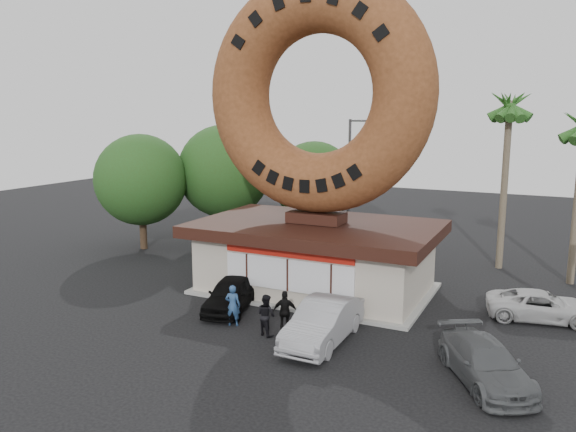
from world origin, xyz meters
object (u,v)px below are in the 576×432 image
(person_right, at_px, (285,312))
(car_white, at_px, (542,306))
(giant_donut, at_px, (318,94))
(car_black, at_px, (230,294))
(person_center, at_px, (266,315))
(car_silver, at_px, (323,322))
(person_left, at_px, (233,305))
(street_lamp, at_px, (351,175))
(donut_shop, at_px, (316,254))
(car_grey, at_px, (485,363))

(person_right, distance_m, car_white, 10.57)
(giant_donut, height_order, car_black, giant_donut)
(giant_donut, relative_size, person_center, 6.70)
(car_black, distance_m, car_silver, 5.15)
(person_center, height_order, car_black, person_center)
(person_left, bearing_deg, car_white, -168.56)
(giant_donut, xyz_separation_m, person_center, (0.50, -5.97, -8.39))
(street_lamp, xyz_separation_m, car_black, (-0.37, -14.15, -3.79))
(car_black, bearing_deg, donut_shop, 47.53)
(giant_donut, distance_m, person_left, 10.17)
(person_center, distance_m, car_grey, 8.00)
(person_right, distance_m, car_black, 3.49)
(donut_shop, height_order, giant_donut, giant_donut)
(donut_shop, xyz_separation_m, person_right, (1.03, -5.39, -0.94))
(person_left, xyz_separation_m, car_black, (-1.06, 1.53, -0.15))
(street_lamp, bearing_deg, person_right, -79.41)
(car_black, xyz_separation_m, car_silver, (4.92, -1.51, 0.09))
(donut_shop, height_order, street_lamp, street_lamp)
(car_grey, bearing_deg, donut_shop, 111.90)
(person_left, distance_m, car_silver, 3.86)
(person_center, bearing_deg, car_silver, -150.67)
(person_right, bearing_deg, person_left, -14.94)
(giant_donut, relative_size, car_silver, 2.29)
(car_black, bearing_deg, person_center, -48.05)
(car_black, bearing_deg, car_silver, -31.17)
(giant_donut, xyz_separation_m, person_left, (-1.16, -5.68, -8.36))
(donut_shop, relative_size, car_grey, 2.51)
(car_silver, bearing_deg, donut_shop, 115.62)
(street_lamp, bearing_deg, person_center, -81.62)
(car_white, bearing_deg, car_black, 99.96)
(donut_shop, xyz_separation_m, street_lamp, (-1.86, 10.02, 2.72))
(person_right, bearing_deg, car_black, -43.10)
(person_center, bearing_deg, person_right, -112.14)
(giant_donut, bearing_deg, person_right, -79.26)
(donut_shop, relative_size, car_white, 2.60)
(street_lamp, bearing_deg, person_left, -87.48)
(car_silver, relative_size, car_grey, 1.06)
(person_center, relative_size, person_right, 0.97)
(person_right, distance_m, car_silver, 1.69)
(person_left, relative_size, person_right, 1.01)
(person_left, bearing_deg, car_silver, 163.08)
(person_right, bearing_deg, donut_shop, -101.11)
(person_left, relative_size, person_center, 1.04)
(giant_donut, relative_size, person_right, 6.50)
(street_lamp, height_order, car_silver, street_lamp)
(giant_donut, relative_size, person_left, 6.44)
(street_lamp, xyz_separation_m, car_silver, (4.55, -15.65, -3.71))
(person_left, relative_size, car_white, 0.39)
(giant_donut, bearing_deg, street_lamp, 100.51)
(giant_donut, bearing_deg, car_white, 2.14)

